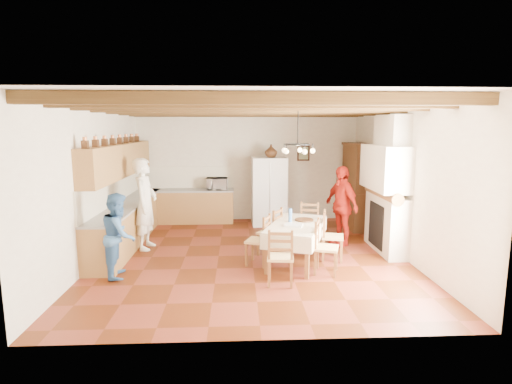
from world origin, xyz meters
TOP-DOWN VIEW (x-y plane):
  - floor at (0.00, 0.00)m, footprint 6.00×6.50m
  - ceiling at (0.00, 0.00)m, footprint 6.00×6.50m
  - wall_back at (0.00, 3.26)m, footprint 6.00×0.02m
  - wall_front at (0.00, -3.26)m, footprint 6.00×0.02m
  - wall_left at (-3.01, 0.00)m, footprint 0.02×6.50m
  - wall_right at (3.01, 0.00)m, footprint 0.02×6.50m
  - ceiling_beams at (0.00, 0.00)m, footprint 6.00×6.30m
  - lower_cabinets_left at (-2.70, 1.05)m, footprint 0.60×4.30m
  - lower_cabinets_back at (-1.55, 2.95)m, footprint 2.30×0.60m
  - countertop_left at (-2.70, 1.05)m, footprint 0.62×4.30m
  - countertop_back at (-1.55, 2.95)m, footprint 2.34×0.62m
  - backsplash_left at (-2.98, 1.05)m, footprint 0.03×4.30m
  - backsplash_back at (-1.55, 3.23)m, footprint 2.30×0.03m
  - upper_cabinets at (-2.83, 1.05)m, footprint 0.35×4.20m
  - fireplace at (2.72, 0.20)m, footprint 0.56×1.60m
  - wall_picture at (1.55, 3.23)m, footprint 0.34×0.03m
  - refrigerator at (0.55, 2.63)m, footprint 0.91×0.76m
  - hutch at (2.75, 2.14)m, footprint 0.55×1.21m
  - dining_table at (0.83, -0.44)m, footprint 1.44×1.94m
  - chandelier at (0.83, -0.44)m, footprint 0.47×0.47m
  - chair_left_near at (0.10, -0.53)m, footprint 0.53×0.54m
  - chair_left_far at (0.37, 0.07)m, footprint 0.56×0.57m
  - chair_right_near at (1.28, -1.03)m, footprint 0.51×0.52m
  - chair_right_far at (1.56, -0.32)m, footprint 0.49×0.50m
  - chair_end_near at (0.42, -1.50)m, footprint 0.47×0.45m
  - chair_end_far at (1.24, 0.51)m, footprint 0.51×0.49m
  - person_man at (-2.22, 0.61)m, footprint 0.52×0.74m
  - person_woman_blue at (-2.32, -0.99)m, footprint 0.65×0.78m
  - person_woman_red at (1.98, 0.69)m, footprint 0.79×1.11m
  - microwave at (-0.83, 2.95)m, footprint 0.58×0.40m
  - fridge_vase at (0.60, 2.63)m, footprint 0.39×0.39m

SIDE VIEW (x-z plane):
  - floor at x=0.00m, z-range -0.02..0.00m
  - lower_cabinets_left at x=-2.70m, z-range 0.00..0.86m
  - lower_cabinets_back at x=-1.55m, z-range 0.00..0.86m
  - chair_left_near at x=0.10m, z-range 0.00..0.96m
  - chair_left_far at x=0.37m, z-range 0.00..0.96m
  - chair_right_near at x=1.28m, z-range 0.00..0.96m
  - chair_right_far at x=1.56m, z-range 0.00..0.96m
  - chair_end_near at x=0.42m, z-range 0.00..0.96m
  - chair_end_far at x=1.24m, z-range 0.00..0.96m
  - dining_table at x=0.83m, z-range 0.30..1.06m
  - person_woman_blue at x=-2.32m, z-range 0.00..1.46m
  - person_woman_red at x=1.98m, z-range 0.00..1.74m
  - countertop_left at x=-2.70m, z-range 0.86..0.90m
  - countertop_back at x=-1.55m, z-range 0.86..0.90m
  - refrigerator at x=0.55m, z-range 0.00..1.78m
  - person_man at x=-2.22m, z-range 0.00..1.93m
  - microwave at x=-0.83m, z-range 0.90..1.21m
  - hutch at x=2.75m, z-range 0.00..2.17m
  - backsplash_left at x=-2.98m, z-range 0.90..1.50m
  - backsplash_back at x=-1.55m, z-range 0.90..1.50m
  - fireplace at x=2.72m, z-range 0.00..2.80m
  - wall_back at x=0.00m, z-range 0.00..3.00m
  - wall_front at x=0.00m, z-range 0.00..3.00m
  - wall_left at x=-3.01m, z-range 0.00..3.00m
  - wall_right at x=3.01m, z-range 0.00..3.00m
  - upper_cabinets at x=-2.83m, z-range 1.50..2.20m
  - wall_picture at x=1.55m, z-range 1.64..2.06m
  - fridge_vase at x=0.60m, z-range 1.78..2.12m
  - chandelier at x=0.83m, z-range 2.23..2.27m
  - ceiling_beams at x=0.00m, z-range 2.83..2.99m
  - ceiling at x=0.00m, z-range 3.00..3.02m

